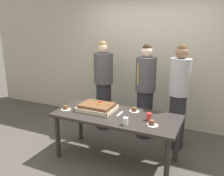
% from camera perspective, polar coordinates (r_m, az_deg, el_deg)
% --- Properties ---
extents(ground_plane, '(12.00, 12.00, 0.00)m').
position_cam_1_polar(ground_plane, '(3.78, 0.99, -16.68)').
color(ground_plane, '#4C4742').
extents(interior_back_panel, '(8.00, 0.12, 3.00)m').
position_cam_1_polar(interior_back_panel, '(4.74, 9.09, 9.03)').
color(interior_back_panel, beige).
rests_on(interior_back_panel, ground_plane).
extents(party_table, '(1.83, 0.80, 0.72)m').
position_cam_1_polar(party_table, '(3.49, 1.03, -7.79)').
color(party_table, '#2D2826').
rests_on(party_table, ground_plane).
extents(sheet_cake, '(0.55, 0.42, 0.12)m').
position_cam_1_polar(sheet_cake, '(3.62, -3.68, -4.64)').
color(sheet_cake, beige).
rests_on(sheet_cake, party_table).
extents(plated_slice_near_left, '(0.15, 0.15, 0.07)m').
position_cam_1_polar(plated_slice_near_left, '(3.14, 9.71, -8.53)').
color(plated_slice_near_left, white).
rests_on(plated_slice_near_left, party_table).
extents(plated_slice_near_right, '(0.15, 0.15, 0.07)m').
position_cam_1_polar(plated_slice_near_right, '(3.58, 5.43, -5.41)').
color(plated_slice_near_right, white).
rests_on(plated_slice_near_right, party_table).
extents(plated_slice_far_left, '(0.15, 0.15, 0.07)m').
position_cam_1_polar(plated_slice_far_left, '(3.70, -11.13, -4.88)').
color(plated_slice_far_left, white).
rests_on(plated_slice_far_left, party_table).
extents(drink_cup_nearest, '(0.07, 0.07, 0.10)m').
position_cam_1_polar(drink_cup_nearest, '(3.29, 8.94, -6.85)').
color(drink_cup_nearest, red).
rests_on(drink_cup_nearest, party_table).
extents(drink_cup_middle, '(0.07, 0.07, 0.10)m').
position_cam_1_polar(drink_cup_middle, '(3.12, 3.31, -8.01)').
color(drink_cup_middle, white).
rests_on(drink_cup_middle, party_table).
extents(cake_server_utensil, '(0.03, 0.20, 0.01)m').
position_cam_1_polar(cake_server_utensil, '(3.48, 1.90, -6.26)').
color(cake_server_utensil, silver).
rests_on(cake_server_utensil, party_table).
extents(person_serving_front, '(0.36, 0.36, 1.70)m').
position_cam_1_polar(person_serving_front, '(4.49, -2.04, 0.78)').
color(person_serving_front, '#28282D').
rests_on(person_serving_front, ground_plane).
extents(person_green_shirt_behind, '(0.35, 0.35, 1.68)m').
position_cam_1_polar(person_green_shirt_behind, '(4.16, 8.06, -0.69)').
color(person_green_shirt_behind, '#28282D').
rests_on(person_green_shirt_behind, ground_plane).
extents(person_striped_tie_right, '(0.32, 0.32, 1.71)m').
position_cam_1_polar(person_striped_tie_right, '(3.91, 15.81, -1.81)').
color(person_striped_tie_right, '#28282D').
rests_on(person_striped_tie_right, ground_plane).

